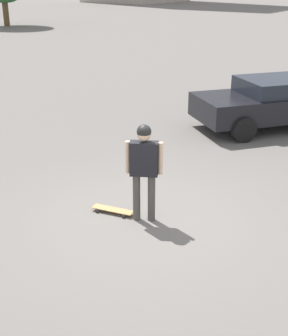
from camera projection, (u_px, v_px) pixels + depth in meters
name	position (u px, v px, depth m)	size (l,w,h in m)	color
ground_plane	(144.00, 219.00, 8.16)	(220.00, 220.00, 0.00)	slate
person	(144.00, 163.00, 7.75)	(0.56, 0.40, 1.73)	#4C4742
skateboard	(113.00, 210.00, 8.36)	(0.79, 0.35, 0.07)	tan
car_parked_near	(272.00, 102.00, 12.85)	(3.99, 4.39, 1.37)	black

